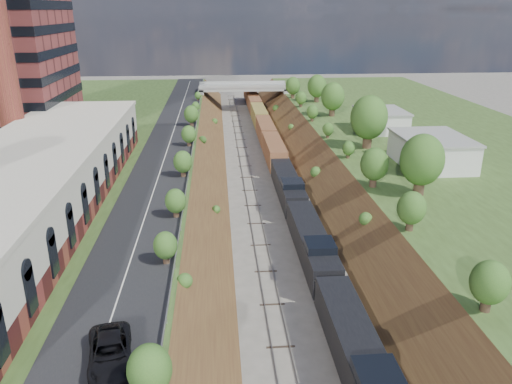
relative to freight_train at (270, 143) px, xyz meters
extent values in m
cube|color=#364D1F|center=(-35.60, -16.05, -0.05)|extent=(44.00, 180.00, 5.00)
cube|color=#364D1F|center=(30.40, -16.05, -0.05)|extent=(44.00, 180.00, 5.00)
cube|color=brown|center=(-13.60, -16.05, -2.55)|extent=(10.00, 180.00, 10.00)
cube|color=brown|center=(8.40, -16.05, -2.55)|extent=(10.00, 180.00, 10.00)
cube|color=gray|center=(-5.20, -16.05, -2.46)|extent=(1.58, 180.00, 0.18)
cube|color=gray|center=(0.00, -16.05, -2.46)|extent=(1.58, 180.00, 0.18)
cube|color=black|center=(-18.10, -16.05, 2.50)|extent=(8.00, 180.00, 0.10)
cube|color=#99999E|center=(-14.00, -16.05, 3.00)|extent=(0.06, 171.00, 0.30)
cube|color=maroon|center=(-30.60, -38.05, 3.55)|extent=(14.00, 62.00, 2.20)
cube|color=beige|center=(-30.60, -38.05, 6.80)|extent=(14.00, 62.00, 4.30)
cube|color=beige|center=(-30.60, -38.05, 9.20)|extent=(14.30, 62.30, 0.50)
cube|color=gray|center=(-14.10, 45.95, 0.55)|extent=(1.50, 8.00, 6.20)
cube|color=gray|center=(8.90, 45.95, 0.55)|extent=(1.50, 8.00, 6.20)
cube|color=gray|center=(-2.60, 45.95, 3.65)|extent=(24.00, 8.00, 1.00)
cube|color=gray|center=(-2.60, 41.95, 4.45)|extent=(24.00, 0.30, 0.80)
cube|color=gray|center=(-2.60, 49.95, 4.45)|extent=(24.00, 0.30, 0.80)
cube|color=silver|center=(20.90, -24.05, 4.45)|extent=(9.00, 12.00, 4.00)
cube|color=silver|center=(20.40, -2.05, 4.25)|extent=(8.00, 10.00, 3.60)
cylinder|color=#473323|center=(14.40, -36.05, 3.76)|extent=(1.30, 1.30, 2.62)
ellipsoid|color=#315E21|center=(14.40, -36.05, 6.91)|extent=(5.25, 5.25, 6.30)
cylinder|color=#473323|center=(-14.40, -56.05, 3.06)|extent=(0.66, 0.66, 1.22)
ellipsoid|color=#315E21|center=(-14.40, -56.05, 4.53)|extent=(2.45, 2.45, 2.94)
cube|color=black|center=(0.00, -61.66, -0.22)|extent=(2.98, 17.89, 2.87)
cube|color=black|center=(0.00, -66.10, 1.55)|extent=(2.92, 3.10, 0.90)
cube|color=black|center=(0.00, -42.77, -0.22)|extent=(2.98, 17.89, 2.87)
cube|color=black|center=(0.00, -23.89, -0.22)|extent=(2.98, 17.89, 2.87)
cube|color=brown|center=(0.00, 25.81, 0.14)|extent=(2.98, 79.52, 3.58)
imported|color=black|center=(-17.13, -64.75, 3.37)|extent=(3.84, 6.31, 1.64)
camera|label=1|loc=(-9.94, -91.61, 23.88)|focal=35.00mm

